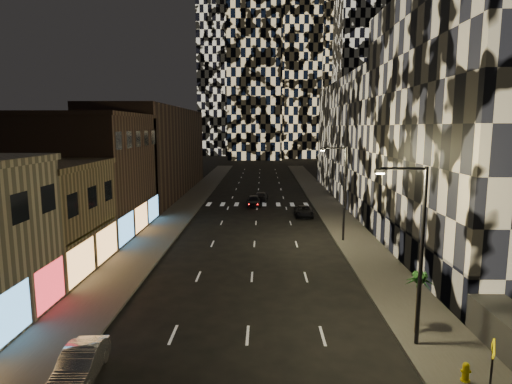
{
  "coord_description": "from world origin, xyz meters",
  "views": [
    {
      "loc": [
        0.8,
        -10.4,
        11.02
      ],
      "look_at": [
        0.26,
        22.47,
        6.0
      ],
      "focal_mm": 30.0,
      "sensor_mm": 36.0,
      "label": 1
    }
  ],
  "objects_px": {
    "streetlight_near": "(417,244)",
    "streetlight_far": "(342,187)",
    "fire_hydrant": "(466,372)",
    "palm_tree": "(419,283)",
    "car_dark_rightlane": "(304,211)",
    "car_silver_parked": "(80,365)",
    "car_dark_midlane": "(254,201)",
    "car_dark_oncoming": "(261,197)",
    "ped_sign": "(492,359)"
  },
  "relations": [
    {
      "from": "ped_sign",
      "to": "palm_tree",
      "type": "xyz_separation_m",
      "value": [
        -0.88,
        5.69,
        0.98
      ]
    },
    {
      "from": "car_dark_oncoming",
      "to": "car_dark_rightlane",
      "type": "xyz_separation_m",
      "value": [
        5.38,
        -10.87,
        -0.06
      ]
    },
    {
      "from": "car_dark_midlane",
      "to": "car_dark_oncoming",
      "type": "relative_size",
      "value": 0.93
    },
    {
      "from": "car_silver_parked",
      "to": "car_dark_oncoming",
      "type": "xyz_separation_m",
      "value": [
        7.7,
        45.74,
        0.01
      ]
    },
    {
      "from": "car_silver_parked",
      "to": "car_dark_oncoming",
      "type": "relative_size",
      "value": 0.87
    },
    {
      "from": "fire_hydrant",
      "to": "car_dark_oncoming",
      "type": "bearing_deg",
      "value": 101.22
    },
    {
      "from": "streetlight_near",
      "to": "car_dark_midlane",
      "type": "xyz_separation_m",
      "value": [
        -8.85,
        38.48,
        -4.58
      ]
    },
    {
      "from": "streetlight_far",
      "to": "palm_tree",
      "type": "height_order",
      "value": "streetlight_far"
    },
    {
      "from": "streetlight_far",
      "to": "fire_hydrant",
      "type": "height_order",
      "value": "streetlight_far"
    },
    {
      "from": "streetlight_near",
      "to": "palm_tree",
      "type": "bearing_deg",
      "value": 59.72
    },
    {
      "from": "car_dark_rightlane",
      "to": "streetlight_far",
      "type": "bearing_deg",
      "value": -76.99
    },
    {
      "from": "car_dark_rightlane",
      "to": "car_silver_parked",
      "type": "bearing_deg",
      "value": -109.51
    },
    {
      "from": "car_dark_rightlane",
      "to": "fire_hydrant",
      "type": "distance_m",
      "value": 35.08
    },
    {
      "from": "streetlight_far",
      "to": "ped_sign",
      "type": "bearing_deg",
      "value": -86.45
    },
    {
      "from": "car_dark_midlane",
      "to": "palm_tree",
      "type": "distance_m",
      "value": 38.62
    },
    {
      "from": "streetlight_near",
      "to": "car_dark_rightlane",
      "type": "distance_m",
      "value": 32.13
    },
    {
      "from": "car_dark_midlane",
      "to": "car_silver_parked",
      "type": "bearing_deg",
      "value": -100.1
    },
    {
      "from": "fire_hydrant",
      "to": "palm_tree",
      "type": "distance_m",
      "value": 4.96
    },
    {
      "from": "car_dark_midlane",
      "to": "car_dark_rightlane",
      "type": "relative_size",
      "value": 0.97
    },
    {
      "from": "streetlight_near",
      "to": "streetlight_far",
      "type": "distance_m",
      "value": 20.0
    },
    {
      "from": "car_dark_oncoming",
      "to": "palm_tree",
      "type": "bearing_deg",
      "value": 105.24
    },
    {
      "from": "streetlight_far",
      "to": "ped_sign",
      "type": "distance_m",
      "value": 24.86
    },
    {
      "from": "palm_tree",
      "to": "car_silver_parked",
      "type": "bearing_deg",
      "value": -165.17
    },
    {
      "from": "streetlight_far",
      "to": "car_dark_rightlane",
      "type": "relative_size",
      "value": 1.93
    },
    {
      "from": "car_dark_midlane",
      "to": "car_dark_rightlane",
      "type": "distance_m",
      "value": 9.32
    },
    {
      "from": "car_dark_midlane",
      "to": "ped_sign",
      "type": "relative_size",
      "value": 1.7
    },
    {
      "from": "palm_tree",
      "to": "car_dark_oncoming",
      "type": "bearing_deg",
      "value": 101.59
    },
    {
      "from": "streetlight_far",
      "to": "car_dark_midlane",
      "type": "height_order",
      "value": "streetlight_far"
    },
    {
      "from": "ped_sign",
      "to": "palm_tree",
      "type": "height_order",
      "value": "palm_tree"
    },
    {
      "from": "fire_hydrant",
      "to": "ped_sign",
      "type": "xyz_separation_m",
      "value": [
        0.3,
        -1.38,
        1.41
      ]
    },
    {
      "from": "car_silver_parked",
      "to": "car_dark_midlane",
      "type": "distance_m",
      "value": 42.2
    },
    {
      "from": "car_silver_parked",
      "to": "ped_sign",
      "type": "bearing_deg",
      "value": -9.0
    },
    {
      "from": "streetlight_near",
      "to": "car_dark_rightlane",
      "type": "relative_size",
      "value": 1.93
    },
    {
      "from": "car_dark_oncoming",
      "to": "ped_sign",
      "type": "bearing_deg",
      "value": 104.9
    },
    {
      "from": "streetlight_near",
      "to": "car_dark_oncoming",
      "type": "height_order",
      "value": "streetlight_near"
    },
    {
      "from": "ped_sign",
      "to": "streetlight_near",
      "type": "bearing_deg",
      "value": 131.99
    },
    {
      "from": "fire_hydrant",
      "to": "ped_sign",
      "type": "relative_size",
      "value": 0.32
    },
    {
      "from": "car_dark_rightlane",
      "to": "fire_hydrant",
      "type": "height_order",
      "value": "car_dark_rightlane"
    },
    {
      "from": "fire_hydrant",
      "to": "car_dark_midlane",
      "type": "bearing_deg",
      "value": 103.59
    },
    {
      "from": "fire_hydrant",
      "to": "palm_tree",
      "type": "relative_size",
      "value": 0.25
    },
    {
      "from": "car_dark_oncoming",
      "to": "car_dark_rightlane",
      "type": "bearing_deg",
      "value": 119.98
    },
    {
      "from": "car_dark_midlane",
      "to": "car_dark_oncoming",
      "type": "bearing_deg",
      "value": 75.25
    },
    {
      "from": "car_dark_oncoming",
      "to": "ped_sign",
      "type": "xyz_separation_m",
      "value": [
        9.38,
        -47.14,
        1.25
      ]
    },
    {
      "from": "streetlight_near",
      "to": "car_dark_rightlane",
      "type": "bearing_deg",
      "value": 94.47
    },
    {
      "from": "ped_sign",
      "to": "car_silver_parked",
      "type": "bearing_deg",
      "value": -161.07
    },
    {
      "from": "car_silver_parked",
      "to": "fire_hydrant",
      "type": "bearing_deg",
      "value": -4.38
    },
    {
      "from": "streetlight_near",
      "to": "car_dark_rightlane",
      "type": "xyz_separation_m",
      "value": [
        -2.47,
        31.68,
        -4.7
      ]
    },
    {
      "from": "streetlight_near",
      "to": "ped_sign",
      "type": "relative_size",
      "value": 3.37
    },
    {
      "from": "streetlight_near",
      "to": "car_dark_oncoming",
      "type": "relative_size",
      "value": 1.84
    },
    {
      "from": "streetlight_near",
      "to": "ped_sign",
      "type": "distance_m",
      "value": 5.9
    }
  ]
}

